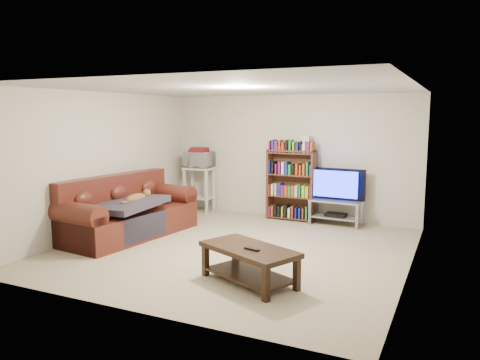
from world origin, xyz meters
The scene contains 19 objects.
floor centered at (0.00, 0.00, 0.00)m, with size 5.00×5.00×0.00m, color #BEB18D.
ceiling centered at (0.00, 0.00, 2.40)m, with size 5.00×5.00×0.00m, color white.
wall_back centered at (0.00, 2.50, 1.20)m, with size 5.00×5.00×0.00m, color silver.
wall_front centered at (0.00, -2.50, 1.20)m, with size 5.00×5.00×0.00m, color silver.
wall_left centered at (-2.50, 0.00, 1.20)m, with size 5.00×5.00×0.00m, color silver.
wall_right centered at (2.50, 0.00, 1.20)m, with size 5.00×5.00×0.00m, color silver.
sofa centered at (-2.01, -0.06, 0.35)m, with size 1.28×2.46×1.01m.
blanket centered at (-1.83, -0.24, 0.58)m, with size 0.91×1.18×0.10m, color #322E3A.
cat centered at (-1.81, -0.02, 0.64)m, with size 0.26×0.64×0.19m, color brown, non-canonical shape.
coffee_table centered at (0.79, -1.22, 0.31)m, with size 1.37×1.06×0.45m.
remote centered at (0.87, -1.32, 0.46)m, with size 0.20×0.06×0.02m, color black.
tv_stand centered at (1.01, 2.19, 0.32)m, with size 0.95×0.47×0.47m.
television centered at (1.01, 2.19, 0.76)m, with size 1.00×0.13×0.58m, color black.
dvd_player centered at (1.01, 2.19, 0.19)m, with size 0.37×0.26×0.06m, color black.
bookshelf centered at (0.11, 2.26, 0.70)m, with size 0.94×0.32×1.35m.
shelf_clutter centered at (0.21, 2.27, 1.46)m, with size 0.69×0.22×0.28m.
microwave_stand centered at (-1.87, 2.15, 0.60)m, with size 0.61×0.45×0.94m.
microwave centered at (-1.87, 2.15, 1.10)m, with size 0.58×0.39×0.32m, color silver.
game_boxes centered at (-1.87, 2.15, 1.28)m, with size 0.34×0.30×0.05m, color maroon.
Camera 1 is at (3.01, -6.19, 2.02)m, focal length 35.00 mm.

